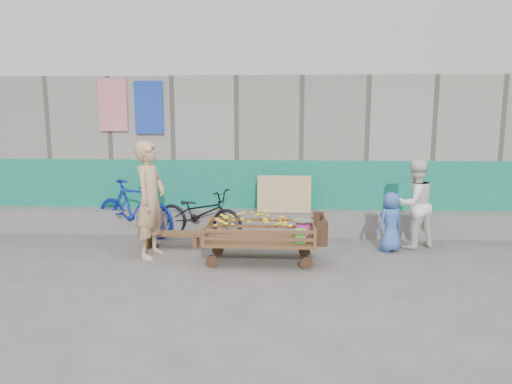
# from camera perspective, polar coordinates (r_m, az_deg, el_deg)

# --- Properties ---
(ground) EXTENTS (80.00, 80.00, 0.00)m
(ground) POSITION_cam_1_polar(r_m,az_deg,el_deg) (6.55, 0.88, -10.36)
(ground) COLOR #534F4B
(ground) RESTS_ON ground
(building_wall) EXTENTS (12.00, 3.50, 3.00)m
(building_wall) POSITION_cam_1_polar(r_m,az_deg,el_deg) (10.25, 1.84, 5.09)
(building_wall) COLOR gray
(building_wall) RESTS_ON ground
(banana_cart) EXTENTS (1.84, 0.84, 0.78)m
(banana_cart) POSITION_cam_1_polar(r_m,az_deg,el_deg) (7.00, 0.25, -4.56)
(banana_cart) COLOR brown
(banana_cart) RESTS_ON ground
(bench) EXTENTS (1.04, 0.31, 0.26)m
(bench) POSITION_cam_1_polar(r_m,az_deg,el_deg) (8.00, -10.43, -5.48)
(bench) COLOR brown
(bench) RESTS_ON ground
(vendor_man) EXTENTS (0.56, 0.75, 1.85)m
(vendor_man) POSITION_cam_1_polar(r_m,az_deg,el_deg) (7.37, -13.07, -0.98)
(vendor_man) COLOR tan
(vendor_man) RESTS_ON ground
(woman) EXTENTS (0.90, 0.82, 1.52)m
(woman) POSITION_cam_1_polar(r_m,az_deg,el_deg) (8.19, 19.17, -1.42)
(woman) COLOR white
(woman) RESTS_ON ground
(child) EXTENTS (0.58, 0.52, 1.00)m
(child) POSITION_cam_1_polar(r_m,az_deg,el_deg) (7.89, 16.47, -3.62)
(child) COLOR #3C63B4
(child) RESTS_ON ground
(bicycle_dark) EXTENTS (1.85, 1.14, 0.92)m
(bicycle_dark) POSITION_cam_1_polar(r_m,az_deg,el_deg) (8.50, -7.08, -2.68)
(bicycle_dark) COLOR black
(bicycle_dark) RESTS_ON ground
(bicycle_blue) EXTENTS (1.82, 1.15, 1.06)m
(bicycle_blue) POSITION_cam_1_polar(r_m,az_deg,el_deg) (8.83, -14.96, -2.00)
(bicycle_blue) COLOR navy
(bicycle_blue) RESTS_ON ground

